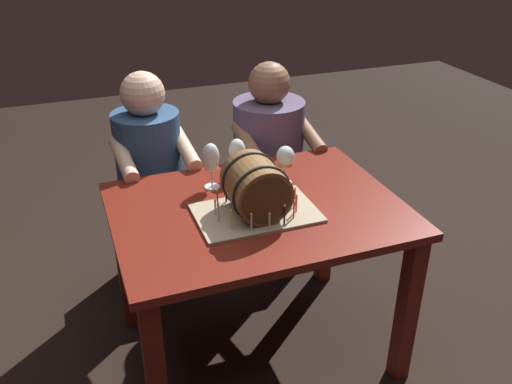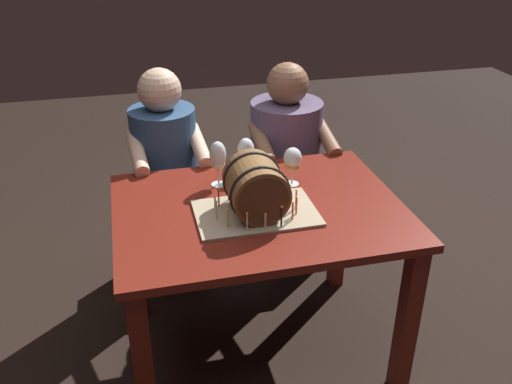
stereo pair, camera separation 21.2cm
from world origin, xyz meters
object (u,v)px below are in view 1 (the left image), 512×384
object	(u,v)px
person_seated_left	(153,194)
dining_table	(257,233)
person_seated_right	(268,172)
barrel_cake	(256,190)
wine_glass_amber	(285,158)
wine_glass_white	(211,159)
wine_glass_red	(237,152)

from	to	relation	value
person_seated_left	dining_table	bearing A→B (deg)	-64.92
person_seated_left	person_seated_right	bearing A→B (deg)	0.04
barrel_cake	person_seated_right	xyz separation A→B (m)	(0.34, 0.73, -0.32)
wine_glass_amber	wine_glass_white	distance (m)	0.32
wine_glass_red	barrel_cake	bearing A→B (deg)	-96.53
dining_table	wine_glass_amber	bearing A→B (deg)	39.99
wine_glass_amber	person_seated_right	xyz separation A→B (m)	(0.13, 0.52, -0.33)
wine_glass_amber	person_seated_right	bearing A→B (deg)	75.98
wine_glass_white	barrel_cake	bearing A→B (deg)	-71.19
wine_glass_red	person_seated_left	bearing A→B (deg)	130.69
dining_table	person_seated_left	world-z (taller)	person_seated_left
wine_glass_red	person_seated_left	xyz separation A→B (m)	(-0.33, 0.38, -0.34)
wine_glass_amber	person_seated_right	size ratio (longest dim) A/B	0.15
dining_table	wine_glass_amber	distance (m)	0.35
dining_table	person_seated_right	bearing A→B (deg)	64.91
dining_table	barrel_cake	distance (m)	0.24
wine_glass_white	person_seated_right	world-z (taller)	person_seated_right
wine_glass_white	wine_glass_amber	bearing A→B (deg)	-12.81
barrel_cake	person_seated_right	size ratio (longest dim) A/B	0.42
wine_glass_red	wine_glass_white	size ratio (longest dim) A/B	0.88
wine_glass_amber	dining_table	bearing A→B (deg)	-140.01
wine_glass_red	wine_glass_white	world-z (taller)	wine_glass_white
barrel_cake	person_seated_right	world-z (taller)	person_seated_right
dining_table	wine_glass_red	xyz separation A→B (m)	(0.01, 0.29, 0.24)
dining_table	barrel_cake	world-z (taller)	barrel_cake
dining_table	wine_glass_amber	size ratio (longest dim) A/B	6.72
barrel_cake	wine_glass_white	distance (m)	0.30
dining_table	wine_glass_white	xyz separation A→B (m)	(-0.12, 0.23, 0.26)
person_seated_left	wine_glass_red	bearing A→B (deg)	-49.31
wine_glass_red	dining_table	bearing A→B (deg)	-92.64
dining_table	wine_glass_amber	xyz separation A→B (m)	(0.19, 0.16, 0.24)
wine_glass_red	person_seated_right	bearing A→B (deg)	51.71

